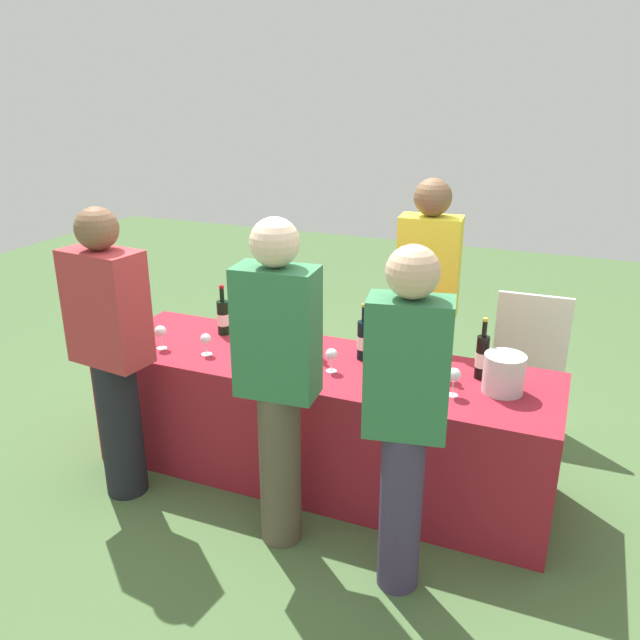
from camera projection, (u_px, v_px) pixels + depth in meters
The scene contains 20 objects.
ground_plane at pixel (320, 472), 3.88m from camera, with size 12.00×12.00×0.00m, color #476638.
tasting_table at pixel (320, 419), 3.75m from camera, with size 2.63×0.76×0.73m, color maroon.
wine_bottle_0 at pixel (223, 317), 3.99m from camera, with size 0.07×0.07×0.31m.
wine_bottle_1 at pixel (310, 335), 3.70m from camera, with size 0.07×0.07×0.32m.
wine_bottle_2 at pixel (364, 339), 3.63m from camera, with size 0.07×0.07×0.33m.
wine_bottle_3 at pixel (392, 343), 3.57m from camera, with size 0.07×0.07×0.34m.
wine_bottle_4 at pixel (440, 357), 3.43m from camera, with size 0.08×0.08×0.29m.
wine_bottle_5 at pixel (482, 357), 3.39m from camera, with size 0.07×0.07×0.34m.
wine_glass_0 at pixel (160, 332), 3.77m from camera, with size 0.07×0.07×0.14m.
wine_glass_1 at pixel (206, 340), 3.69m from camera, with size 0.06×0.06×0.13m.
wine_glass_2 at pixel (298, 356), 3.46m from camera, with size 0.07×0.07×0.14m.
wine_glass_3 at pixel (331, 355), 3.47m from camera, with size 0.07×0.07×0.13m.
wine_glass_4 at pixel (388, 371), 3.26m from camera, with size 0.07×0.07×0.14m.
wine_glass_5 at pixel (454, 376), 3.20m from camera, with size 0.07×0.07×0.15m.
ice_bucket at pixel (504, 374), 3.25m from camera, with size 0.21×0.21×0.20m, color silver.
server_pouring at pixel (427, 301), 4.01m from camera, with size 0.38×0.23×1.68m.
guest_0 at pixel (111, 349), 3.42m from camera, with size 0.44×0.28×1.63m.
guest_1 at pixel (278, 376), 3.02m from camera, with size 0.39×0.24×1.66m.
guest_2 at pixel (406, 412), 2.72m from camera, with size 0.38×0.25×1.62m.
menu_board at pixel (528, 362), 4.27m from camera, with size 0.47×0.03×0.93m, color white.
Camera 1 is at (1.27, -3.07, 2.21)m, focal length 36.30 mm.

